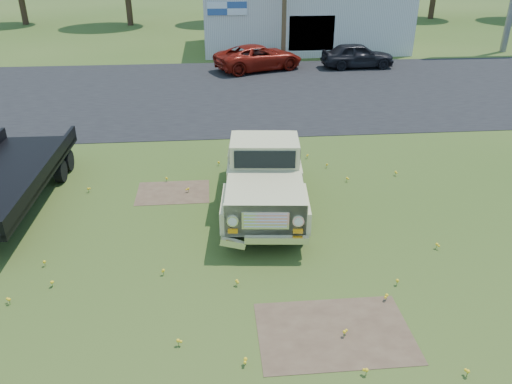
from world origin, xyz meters
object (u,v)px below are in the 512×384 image
vintage_pickup_truck (264,173)px  dark_sedan (358,56)px  red_pickup (259,58)px  flatbed_trailer (4,174)px

vintage_pickup_truck → dark_sedan: bearing=72.1°
vintage_pickup_truck → red_pickup: (1.53, 17.45, -0.30)m
flatbed_trailer → red_pickup: size_ratio=1.37×
vintage_pickup_truck → flatbed_trailer: (-7.34, 0.74, -0.05)m
vintage_pickup_truck → dark_sedan: (7.59, 17.51, -0.30)m
red_pickup → dark_sedan: dark_sedan is taller
vintage_pickup_truck → red_pickup: 17.52m
red_pickup → flatbed_trailer: bearing=130.5°
vintage_pickup_truck → dark_sedan: vintage_pickup_truck is taller
red_pickup → dark_sedan: bearing=-110.9°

